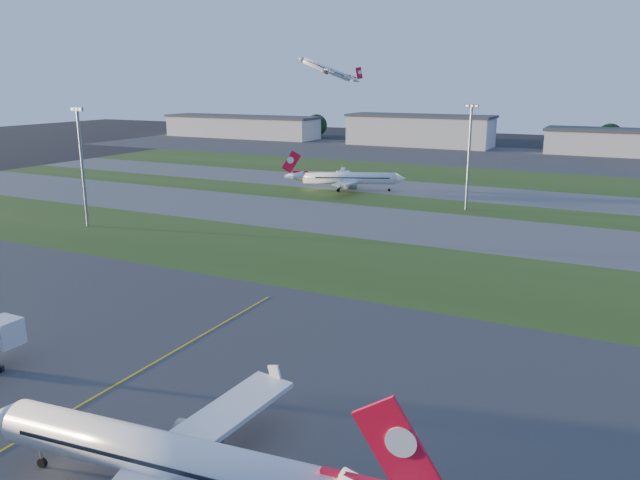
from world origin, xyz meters
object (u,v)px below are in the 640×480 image
Objects in this scene: airliner_parked at (167,458)px; light_mast_west at (82,159)px; light_mast_centre at (469,150)px; airliner_taxiing at (348,178)px.

light_mast_west is at bearing 134.06° from airliner_parked.
airliner_parked is 121.78m from light_mast_centre.
light_mast_centre is (70.00, 56.00, 0.00)m from light_mast_west.
airliner_parked is 101.81m from light_mast_west.
light_mast_west reaches higher than airliner_parked.
light_mast_centre is (-7.55, 121.04, 10.99)m from airliner_parked.
light_mast_west is at bearing -141.34° from light_mast_centre.
light_mast_centre is (37.59, -11.91, 11.17)m from airliner_taxiing.
light_mast_centre is at bearing 140.00° from airliner_taxiing.
airliner_parked is at bearing -86.43° from light_mast_centre.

